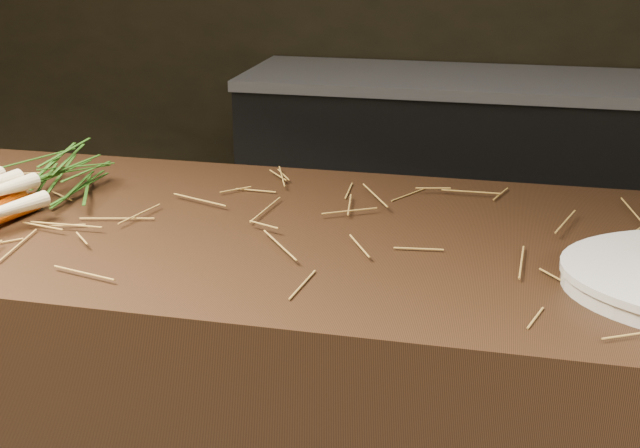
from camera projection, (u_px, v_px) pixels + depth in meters
The scene contains 4 objects.
main_counter at pixel (272, 447), 1.53m from camera, with size 2.40×0.70×0.90m, color black.
back_counter at pixel (474, 181), 3.19m from camera, with size 1.82×0.62×0.84m.
straw_bedding at pixel (267, 222), 1.37m from camera, with size 1.40×0.60×0.02m, color olive, non-canonical shape.
root_veg_bunch at pixel (24, 184), 1.45m from camera, with size 0.24×0.50×0.09m.
Camera 1 is at (0.37, -0.93, 1.39)m, focal length 45.00 mm.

